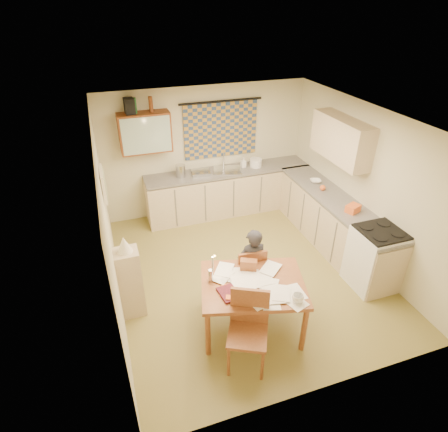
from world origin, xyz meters
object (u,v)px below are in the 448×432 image
object	(u,v)px
stove	(375,258)
shelf_stand	(130,283)
dining_table	(252,304)
chair_far	(248,280)
person	(252,266)
counter_right	(332,223)
counter_back	(229,191)

from	to	relation	value
stove	shelf_stand	size ratio (longest dim) A/B	0.94
stove	dining_table	size ratio (longest dim) A/B	0.65
stove	chair_far	size ratio (longest dim) A/B	1.09
person	shelf_stand	xyz separation A→B (m)	(-1.66, 0.28, -0.08)
dining_table	chair_far	bearing A→B (deg)	87.99
counter_right	dining_table	size ratio (longest dim) A/B	1.94
counter_back	chair_far	bearing A→B (deg)	-102.84
stove	shelf_stand	bearing A→B (deg)	170.72
person	counter_back	bearing A→B (deg)	-102.51
counter_back	chair_far	size ratio (longest dim) A/B	3.65
dining_table	shelf_stand	size ratio (longest dim) A/B	1.45
person	shelf_stand	distance (m)	1.69
counter_right	person	xyz separation A→B (m)	(-1.88, -0.84, 0.15)
chair_far	shelf_stand	size ratio (longest dim) A/B	0.86
shelf_stand	stove	bearing A→B (deg)	-9.28
person	dining_table	bearing A→B (deg)	68.25
chair_far	counter_back	bearing A→B (deg)	-98.03
dining_table	counter_right	bearing A→B (deg)	47.91
person	stove	bearing A→B (deg)	170.64
counter_back	shelf_stand	bearing A→B (deg)	-134.22
counter_right	dining_table	world-z (taller)	counter_right
stove	dining_table	distance (m)	2.08
chair_far	person	size ratio (longest dim) A/B	0.75
stove	chair_far	world-z (taller)	stove
counter_back	person	distance (m)	2.62
shelf_stand	chair_far	bearing A→B (deg)	-7.16
counter_right	chair_far	distance (m)	2.05
stove	person	xyz separation A→B (m)	(-1.88, 0.30, 0.11)
dining_table	shelf_stand	bearing A→B (deg)	167.18
counter_back	stove	distance (m)	3.15
dining_table	chair_far	distance (m)	0.61
stove	counter_right	bearing A→B (deg)	90.00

